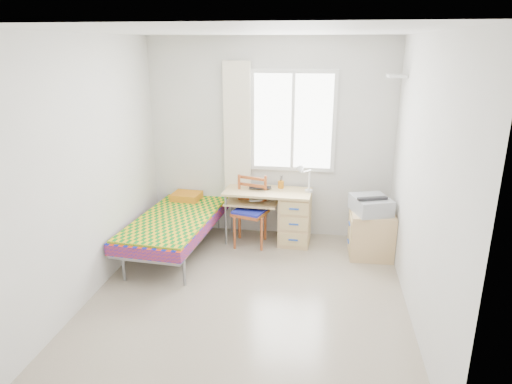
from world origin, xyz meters
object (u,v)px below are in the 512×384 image
(bed, at_px, (178,220))
(desk, at_px, (290,215))
(cabinet, at_px, (371,234))
(printer, at_px, (371,204))
(chair, at_px, (251,207))

(bed, bearing_deg, desk, 21.76)
(cabinet, bearing_deg, desk, 163.75)
(cabinet, bearing_deg, printer, 154.93)
(chair, bearing_deg, desk, 28.44)
(desk, height_order, printer, printer)
(desk, bearing_deg, printer, -12.32)
(desk, relative_size, printer, 1.99)
(printer, bearing_deg, cabinet, -42.39)
(bed, relative_size, chair, 2.15)
(printer, bearing_deg, desk, 146.72)
(bed, distance_m, printer, 2.38)
(printer, bearing_deg, bed, 165.44)
(chair, xyz_separation_m, printer, (1.48, -0.16, 0.16))
(desk, xyz_separation_m, printer, (0.99, -0.26, 0.29))
(desk, bearing_deg, cabinet, -12.60)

